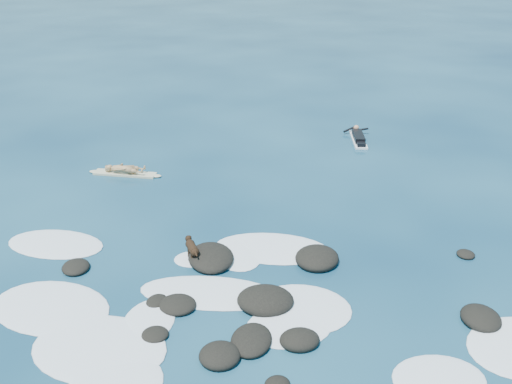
{
  "coord_description": "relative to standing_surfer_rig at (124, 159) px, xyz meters",
  "views": [
    {
      "loc": [
        -0.34,
        -12.61,
        8.62
      ],
      "look_at": [
        0.03,
        4.0,
        0.9
      ],
      "focal_mm": 40.0,
      "sensor_mm": 36.0,
      "label": 1
    }
  ],
  "objects": [
    {
      "name": "ground",
      "position": [
        4.93,
        -7.62,
        -0.65
      ],
      "size": [
        160.0,
        160.0,
        0.0
      ],
      "primitive_type": "plane",
      "color": "#0A2642",
      "rests_on": "ground"
    },
    {
      "name": "reef_rocks",
      "position": [
        4.69,
        -8.36,
        -0.55
      ],
      "size": [
        11.85,
        7.38,
        0.49
      ],
      "color": "black",
      "rests_on": "ground"
    },
    {
      "name": "breaking_foam",
      "position": [
        3.83,
        -8.42,
        -0.64
      ],
      "size": [
        15.29,
        8.16,
        0.12
      ],
      "color": "white",
      "rests_on": "ground"
    },
    {
      "name": "standing_surfer_rig",
      "position": [
        0.0,
        0.0,
        0.0
      ],
      "size": [
        2.9,
        0.95,
        1.66
      ],
      "rotation": [
        0.0,
        0.0,
        -0.19
      ],
      "color": "beige",
      "rests_on": "ground"
    },
    {
      "name": "paddling_surfer_rig",
      "position": [
        9.67,
        3.67,
        -0.5
      ],
      "size": [
        1.16,
        2.59,
        0.45
      ],
      "rotation": [
        0.0,
        0.0,
        1.52
      ],
      "color": "white",
      "rests_on": "ground"
    },
    {
      "name": "dog",
      "position": [
        3.08,
        -6.28,
        -0.22
      ],
      "size": [
        0.49,
        1.0,
        0.66
      ],
      "rotation": [
        0.0,
        0.0,
        1.92
      ],
      "color": "black",
      "rests_on": "ground"
    }
  ]
}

